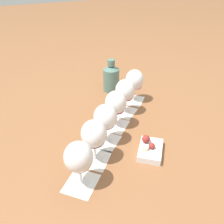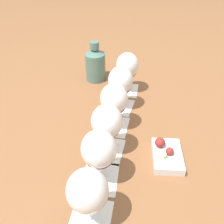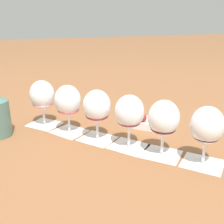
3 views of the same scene
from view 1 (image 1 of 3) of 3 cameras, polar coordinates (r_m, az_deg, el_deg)
name	(u,v)px [view 1 (image 1 of 3)]	position (r m, az deg, el deg)	size (l,w,h in m)	color
ground_plane	(112,133)	(1.09, 0.11, -5.07)	(8.00, 8.00, 0.00)	brown
tasting_card_0	(133,100)	(1.34, 5.17, 2.84)	(0.16, 0.16, 0.00)	white
tasting_card_1	(125,112)	(1.23, 3.03, 0.03)	(0.16, 0.16, 0.00)	white
tasting_card_2	(116,125)	(1.13, 0.87, -3.22)	(0.16, 0.16, 0.00)	white
tasting_card_3	(106,141)	(1.04, -1.51, -7.00)	(0.16, 0.16, 0.00)	white
tasting_card_4	(95,159)	(0.96, -4.06, -11.19)	(0.16, 0.16, 0.00)	white
tasting_card_5	(81,183)	(0.88, -7.42, -16.65)	(0.16, 0.16, 0.00)	white
wine_glass_0	(134,81)	(1.28, 5.43, 7.45)	(0.10, 0.10, 0.18)	white
wine_glass_1	(125,92)	(1.17, 3.19, 4.93)	(0.10, 0.10, 0.18)	white
wine_glass_2	(116,104)	(1.07, 0.93, 1.94)	(0.10, 0.10, 0.18)	white
wine_glass_3	(105,119)	(0.97, -1.61, -1.64)	(0.10, 0.10, 0.18)	white
wine_glass_4	(94,135)	(0.88, -4.35, -5.65)	(0.10, 0.10, 0.18)	white
wine_glass_5	(79,159)	(0.80, -8.02, -11.11)	(0.10, 0.10, 0.18)	white
ceramic_vase	(111,77)	(1.41, -0.20, 8.32)	(0.09, 0.09, 0.19)	#4C7066
snack_dish	(150,149)	(0.99, 9.11, -8.76)	(0.16, 0.16, 0.06)	silver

